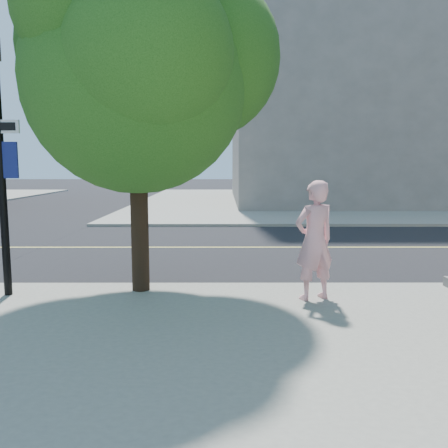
{
  "coord_description": "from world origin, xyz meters",
  "views": [
    {
      "loc": [
        4.26,
        -8.76,
        2.38
      ],
      "look_at": [
        4.27,
        -0.29,
        1.3
      ],
      "focal_mm": 37.38,
      "sensor_mm": 36.0,
      "label": 1
    }
  ],
  "objects": [
    {
      "name": "ground",
      "position": [
        0.0,
        0.0,
        0.0
      ],
      "size": [
        140.0,
        140.0,
        0.0
      ],
      "primitive_type": "plane",
      "color": "black",
      "rests_on": "ground"
    },
    {
      "name": "street_tree",
      "position": [
        2.87,
        -0.49,
        4.24
      ],
      "size": [
        4.81,
        4.38,
        6.39
      ],
      "rotation": [
        0.0,
        0.0,
        -0.14
      ],
      "color": "black",
      "rests_on": "sidewalk_se"
    },
    {
      "name": "man_on_phone",
      "position": [
        5.78,
        -1.09,
        1.12
      ],
      "size": [
        0.86,
        0.73,
        2.0
      ],
      "primitive_type": "imported",
      "rotation": [
        0.0,
        0.0,
        3.56
      ],
      "color": "pink",
      "rests_on": "sidewalk_se"
    },
    {
      "name": "filler_ne",
      "position": [
        14.0,
        22.0,
        7.12
      ],
      "size": [
        18.0,
        16.0,
        14.0
      ],
      "primitive_type": "cube",
      "color": "slate",
      "rests_on": "sidewalk_ne"
    },
    {
      "name": "road_ew",
      "position": [
        0.0,
        4.5,
        0.01
      ],
      "size": [
        140.0,
        9.0,
        0.01
      ],
      "primitive_type": "cube",
      "color": "black",
      "rests_on": "ground"
    },
    {
      "name": "sidewalk_ne",
      "position": [
        13.5,
        21.5,
        0.06
      ],
      "size": [
        29.0,
        25.0,
        0.12
      ],
      "primitive_type": "cube",
      "color": "gray",
      "rests_on": "ground"
    }
  ]
}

